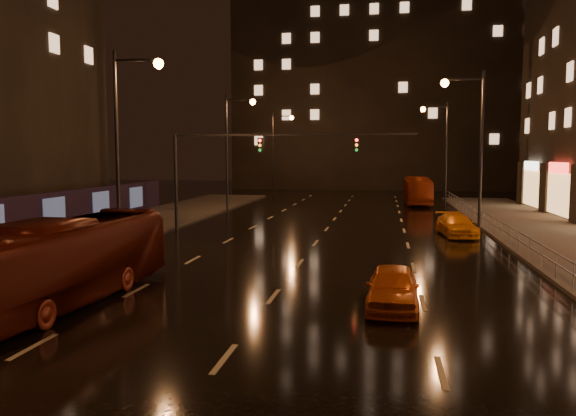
{
  "coord_description": "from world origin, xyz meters",
  "views": [
    {
      "loc": [
        3.68,
        -14.49,
        4.81
      ],
      "look_at": [
        -0.49,
        9.85,
        2.5
      ],
      "focal_mm": 35.0,
      "sensor_mm": 36.0,
      "label": 1
    }
  ],
  "objects": [
    {
      "name": "ground",
      "position": [
        0.0,
        20.0,
        0.0
      ],
      "size": [
        140.0,
        140.0,
        0.0
      ],
      "primitive_type": "plane",
      "color": "black",
      "rests_on": "ground"
    },
    {
      "name": "sidewalk_left",
      "position": [
        -13.5,
        15.0,
        0.07
      ],
      "size": [
        7.0,
        70.0,
        0.15
      ],
      "primitive_type": "cube",
      "color": "#38332D",
      "rests_on": "ground"
    },
    {
      "name": "building_distant",
      "position": [
        4.0,
        72.0,
        18.0
      ],
      "size": [
        44.0,
        16.0,
        36.0
      ],
      "primitive_type": "cube",
      "color": "black",
      "rests_on": "ground"
    },
    {
      "name": "traffic_signal",
      "position": [
        -5.06,
        20.0,
        4.74
      ],
      "size": [
        15.31,
        0.32,
        6.2
      ],
      "color": "black",
      "rests_on": "ground"
    },
    {
      "name": "railing_right",
      "position": [
        10.2,
        18.0,
        0.9
      ],
      "size": [
        0.05,
        56.0,
        1.0
      ],
      "color": "#99999E",
      "rests_on": "sidewalk_right"
    },
    {
      "name": "bus_red",
      "position": [
        -6.48,
        2.0,
        1.4
      ],
      "size": [
        2.76,
        10.15,
        2.8
      ],
      "primitive_type": "imported",
      "rotation": [
        0.0,
        0.0,
        -0.04
      ],
      "color": "#57160C",
      "rests_on": "ground"
    },
    {
      "name": "bus_curb",
      "position": [
        6.94,
        42.44,
        1.35
      ],
      "size": [
        2.41,
        9.74,
        2.7
      ],
      "primitive_type": "imported",
      "rotation": [
        0.0,
        0.0,
        0.01
      ],
      "color": "#9B2F0F",
      "rests_on": "ground"
    },
    {
      "name": "taxi_near",
      "position": [
        4.0,
        3.13,
        0.68
      ],
      "size": [
        1.7,
        4.01,
        1.35
      ],
      "primitive_type": "imported",
      "rotation": [
        0.0,
        0.0,
        -0.03
      ],
      "color": "orange",
      "rests_on": "ground"
    },
    {
      "name": "taxi_far",
      "position": [
        8.0,
        20.1,
        0.65
      ],
      "size": [
        2.4,
        4.7,
        1.31
      ],
      "primitive_type": "imported",
      "rotation": [
        0.0,
        0.0,
        0.13
      ],
      "color": "orange",
      "rests_on": "ground"
    }
  ]
}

